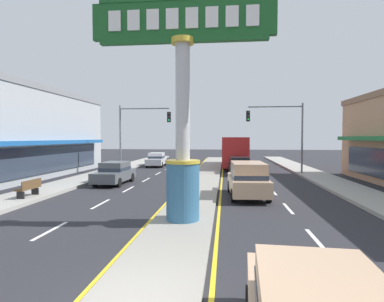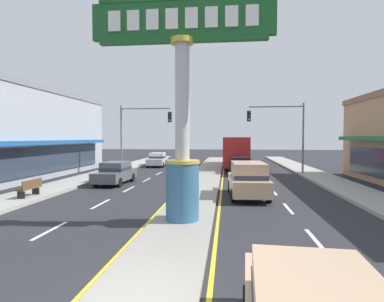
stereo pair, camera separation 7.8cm
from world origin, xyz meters
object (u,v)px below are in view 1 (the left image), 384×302
(suv_far_right_lane, at_px, (248,179))
(traffic_light_left_side, at_px, (139,127))
(street_bench, at_px, (29,188))
(district_sign, at_px, (183,110))
(bus_far_left_oncoming, at_px, (237,150))
(sedan_near_right_lane, at_px, (156,159))
(sedan_mid_left_lane, at_px, (115,173))
(traffic_light_right_side, at_px, (281,126))
(sedan_near_left_lane, at_px, (239,165))

(suv_far_right_lane, bearing_deg, traffic_light_left_side, 129.27)
(street_bench, bearing_deg, district_sign, -22.55)
(traffic_light_left_side, height_order, bus_far_left_oncoming, traffic_light_left_side)
(sedan_near_right_lane, distance_m, street_bench, 19.46)
(sedan_near_right_lane, xyz_separation_m, sedan_mid_left_lane, (0.00, -13.33, 0.00))
(bus_far_left_oncoming, bearing_deg, street_bench, -120.19)
(traffic_light_left_side, relative_size, street_bench, 3.87)
(sedan_mid_left_lane, height_order, bus_far_left_oncoming, bus_far_left_oncoming)
(bus_far_left_oncoming, height_order, street_bench, bus_far_left_oncoming)
(traffic_light_left_side, height_order, street_bench, traffic_light_left_side)
(traffic_light_right_side, height_order, sedan_near_left_lane, traffic_light_right_side)
(traffic_light_right_side, xyz_separation_m, sedan_near_left_lane, (-3.58, -0.11, -3.46))
(district_sign, height_order, street_bench, district_sign)
(sedan_mid_left_lane, bearing_deg, traffic_light_right_side, 28.31)
(suv_far_right_lane, height_order, bus_far_left_oncoming, bus_far_left_oncoming)
(street_bench, bearing_deg, suv_far_right_lane, 10.02)
(sedan_near_left_lane, bearing_deg, traffic_light_right_side, 1.78)
(sedan_mid_left_lane, bearing_deg, traffic_light_left_side, 92.27)
(sedan_mid_left_lane, bearing_deg, sedan_near_left_lane, 36.63)
(traffic_light_right_side, bearing_deg, street_bench, -139.47)
(suv_far_right_lane, height_order, sedan_near_left_lane, suv_far_right_lane)
(suv_far_right_lane, relative_size, sedan_mid_left_lane, 1.08)
(sedan_near_right_lane, height_order, bus_far_left_oncoming, bus_far_left_oncoming)
(sedan_near_right_lane, xyz_separation_m, bus_far_left_oncoming, (8.88, 0.05, 1.08))
(district_sign, height_order, sedan_near_left_lane, district_sign)
(bus_far_left_oncoming, bearing_deg, sedan_near_left_lane, -89.98)
(district_sign, xyz_separation_m, bus_far_left_oncoming, (2.79, 22.88, -2.39))
(sedan_near_right_lane, bearing_deg, district_sign, -75.06)
(sedan_near_left_lane, distance_m, bus_far_left_oncoming, 6.86)
(traffic_light_right_side, height_order, bus_far_left_oncoming, traffic_light_right_side)
(sedan_mid_left_lane, distance_m, bus_far_left_oncoming, 16.09)
(sedan_near_right_lane, height_order, sedan_near_left_lane, same)
(traffic_light_right_side, bearing_deg, traffic_light_left_side, 177.72)
(traffic_light_right_side, xyz_separation_m, street_bench, (-14.85, -12.69, -3.60))
(bus_far_left_oncoming, bearing_deg, sedan_mid_left_lane, -123.56)
(district_sign, bearing_deg, sedan_near_left_lane, 80.16)
(district_sign, relative_size, sedan_near_left_lane, 1.88)
(traffic_light_right_side, xyz_separation_m, bus_far_left_oncoming, (-3.58, 6.67, -2.38))
(suv_far_right_lane, xyz_separation_m, bus_far_left_oncoming, (-0.00, 17.37, 0.88))
(sedan_near_left_lane, bearing_deg, sedan_near_right_lane, 142.84)
(sedan_near_right_lane, bearing_deg, street_bench, -97.03)
(bus_far_left_oncoming, distance_m, street_bench, 22.43)
(traffic_light_left_side, xyz_separation_m, sedan_near_left_lane, (9.17, -0.62, -3.46))
(suv_far_right_lane, bearing_deg, bus_far_left_oncoming, 90.01)
(traffic_light_left_side, xyz_separation_m, suv_far_right_lane, (9.17, -11.21, -3.26))
(traffic_light_left_side, distance_m, suv_far_right_lane, 14.84)
(bus_far_left_oncoming, bearing_deg, sedan_near_right_lane, -179.70)
(traffic_light_left_side, xyz_separation_m, bus_far_left_oncoming, (9.16, 6.16, -2.38))
(street_bench, bearing_deg, traffic_light_right_side, 40.53)
(district_sign, xyz_separation_m, traffic_light_left_side, (-6.37, 16.72, -0.01))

